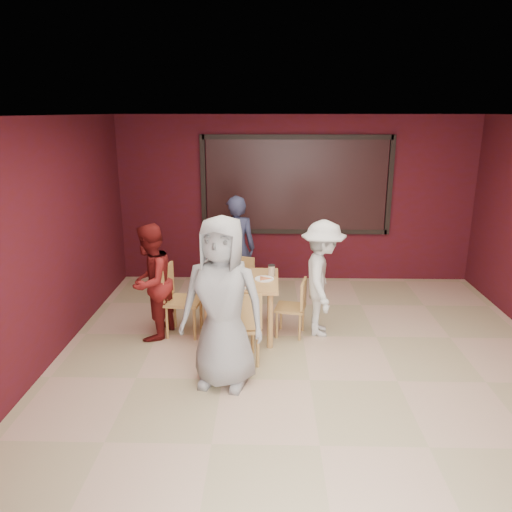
{
  "coord_description": "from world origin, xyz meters",
  "views": [
    {
      "loc": [
        -0.47,
        -4.89,
        2.84
      ],
      "look_at": [
        -0.62,
        1.17,
        1.08
      ],
      "focal_mm": 35.0,
      "sensor_mm": 36.0,
      "label": 1
    }
  ],
  "objects_px": {
    "dining_table": "(241,286)",
    "chair_back": "(239,281)",
    "chair_front": "(241,324)",
    "diner_left": "(150,282)",
    "diner_front": "(223,303)",
    "diner_back": "(236,249)",
    "diner_right": "(322,279)",
    "chair_right": "(295,304)",
    "chair_left": "(177,296)"
  },
  "relations": [
    {
      "from": "chair_right",
      "to": "diner_front",
      "type": "bearing_deg",
      "value": -124.36
    },
    {
      "from": "chair_left",
      "to": "dining_table",
      "type": "bearing_deg",
      "value": -0.1
    },
    {
      "from": "chair_right",
      "to": "diner_left",
      "type": "bearing_deg",
      "value": -177.35
    },
    {
      "from": "dining_table",
      "to": "chair_back",
      "type": "bearing_deg",
      "value": 94.53
    },
    {
      "from": "chair_back",
      "to": "chair_right",
      "type": "xyz_separation_m",
      "value": [
        0.78,
        -0.82,
        -0.02
      ]
    },
    {
      "from": "dining_table",
      "to": "chair_back",
      "type": "xyz_separation_m",
      "value": [
        -0.06,
        0.8,
        -0.22
      ]
    },
    {
      "from": "chair_right",
      "to": "diner_front",
      "type": "height_order",
      "value": "diner_front"
    },
    {
      "from": "diner_front",
      "to": "diner_back",
      "type": "height_order",
      "value": "diner_front"
    },
    {
      "from": "dining_table",
      "to": "diner_left",
      "type": "relative_size",
      "value": 0.65
    },
    {
      "from": "chair_front",
      "to": "diner_right",
      "type": "relative_size",
      "value": 0.59
    },
    {
      "from": "chair_back",
      "to": "chair_front",
      "type": "bearing_deg",
      "value": -86.01
    },
    {
      "from": "diner_left",
      "to": "diner_front",
      "type": "bearing_deg",
      "value": 56.17
    },
    {
      "from": "chair_front",
      "to": "dining_table",
      "type": "bearing_deg",
      "value": 93.46
    },
    {
      "from": "chair_left",
      "to": "chair_right",
      "type": "bearing_deg",
      "value": -0.74
    },
    {
      "from": "chair_right",
      "to": "chair_left",
      "type": "bearing_deg",
      "value": 179.26
    },
    {
      "from": "diner_front",
      "to": "diner_right",
      "type": "height_order",
      "value": "diner_front"
    },
    {
      "from": "diner_back",
      "to": "chair_right",
      "type": "bearing_deg",
      "value": 118.98
    },
    {
      "from": "diner_left",
      "to": "chair_left",
      "type": "bearing_deg",
      "value": 122.32
    },
    {
      "from": "diner_front",
      "to": "diner_back",
      "type": "relative_size",
      "value": 1.13
    },
    {
      "from": "diner_front",
      "to": "diner_right",
      "type": "relative_size",
      "value": 1.21
    },
    {
      "from": "dining_table",
      "to": "chair_front",
      "type": "bearing_deg",
      "value": -86.54
    },
    {
      "from": "chair_right",
      "to": "diner_front",
      "type": "relative_size",
      "value": 0.41
    },
    {
      "from": "chair_left",
      "to": "chair_right",
      "type": "xyz_separation_m",
      "value": [
        1.54,
        -0.02,
        -0.09
      ]
    },
    {
      "from": "chair_right",
      "to": "diner_back",
      "type": "xyz_separation_m",
      "value": [
        -0.85,
        1.29,
        0.39
      ]
    },
    {
      "from": "diner_back",
      "to": "diner_right",
      "type": "height_order",
      "value": "diner_back"
    },
    {
      "from": "dining_table",
      "to": "diner_front",
      "type": "xyz_separation_m",
      "value": [
        -0.12,
        -1.24,
        0.25
      ]
    },
    {
      "from": "diner_front",
      "to": "diner_right",
      "type": "bearing_deg",
      "value": 60.01
    },
    {
      "from": "chair_front",
      "to": "diner_left",
      "type": "xyz_separation_m",
      "value": [
        -1.19,
        0.73,
        0.24
      ]
    },
    {
      "from": "chair_left",
      "to": "diner_back",
      "type": "relative_size",
      "value": 0.57
    },
    {
      "from": "dining_table",
      "to": "chair_front",
      "type": "relative_size",
      "value": 1.08
    },
    {
      "from": "diner_back",
      "to": "diner_left",
      "type": "bearing_deg",
      "value": 49.48
    },
    {
      "from": "chair_left",
      "to": "chair_right",
      "type": "relative_size",
      "value": 1.22
    },
    {
      "from": "diner_left",
      "to": "diner_right",
      "type": "relative_size",
      "value": 0.99
    },
    {
      "from": "diner_back",
      "to": "diner_right",
      "type": "xyz_separation_m",
      "value": [
        1.19,
        -1.22,
        -0.06
      ]
    },
    {
      "from": "diner_front",
      "to": "diner_right",
      "type": "distance_m",
      "value": 1.75
    },
    {
      "from": "chair_back",
      "to": "chair_right",
      "type": "relative_size",
      "value": 1.05
    },
    {
      "from": "chair_front",
      "to": "diner_right",
      "type": "bearing_deg",
      "value": 41.34
    },
    {
      "from": "chair_right",
      "to": "diner_right",
      "type": "bearing_deg",
      "value": 12.34
    },
    {
      "from": "chair_front",
      "to": "chair_left",
      "type": "xyz_separation_m",
      "value": [
        -0.88,
        0.83,
        0.01
      ]
    },
    {
      "from": "chair_right",
      "to": "dining_table",
      "type": "bearing_deg",
      "value": 178.51
    },
    {
      "from": "chair_back",
      "to": "diner_back",
      "type": "distance_m",
      "value": 0.6
    },
    {
      "from": "diner_front",
      "to": "chair_left",
      "type": "bearing_deg",
      "value": 132.04
    },
    {
      "from": "chair_front",
      "to": "diner_front",
      "type": "distance_m",
      "value": 0.6
    },
    {
      "from": "diner_front",
      "to": "chair_front",
      "type": "bearing_deg",
      "value": 79.74
    },
    {
      "from": "diner_front",
      "to": "diner_back",
      "type": "xyz_separation_m",
      "value": [
        -0.02,
        2.51,
        -0.1
      ]
    },
    {
      "from": "chair_back",
      "to": "diner_left",
      "type": "bearing_deg",
      "value": -140.07
    },
    {
      "from": "chair_right",
      "to": "diner_left",
      "type": "height_order",
      "value": "diner_left"
    },
    {
      "from": "chair_right",
      "to": "diner_back",
      "type": "relative_size",
      "value": 0.47
    },
    {
      "from": "chair_back",
      "to": "diner_front",
      "type": "distance_m",
      "value": 2.09
    },
    {
      "from": "diner_left",
      "to": "diner_right",
      "type": "height_order",
      "value": "diner_right"
    }
  ]
}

